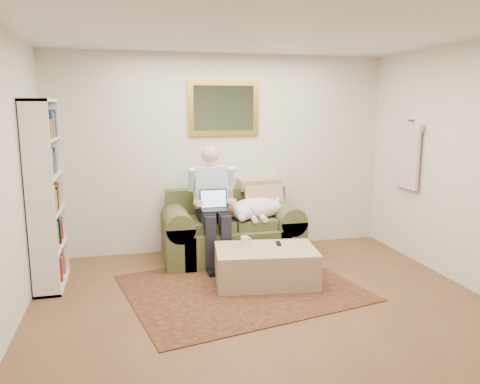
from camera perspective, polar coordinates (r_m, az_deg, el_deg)
name	(u,v)px	position (r m, az deg, el deg)	size (l,w,h in m)	color
room_shell	(271,177)	(4.20, 3.74, 1.84)	(4.51, 5.00, 2.61)	brown
rug	(242,288)	(5.13, 0.19, -11.58)	(2.34, 1.87, 0.01)	black
sofa	(231,235)	(6.01, -1.05, -5.31)	(1.72, 0.88, 1.03)	#47522B
seated_man	(213,206)	(5.70, -3.26, -1.75)	(0.57, 0.81, 1.45)	#8CC2D8
laptop	(214,205)	(5.63, -3.14, -1.54)	(0.33, 0.26, 0.24)	black
sleeping_dog	(257,208)	(5.91, 2.05, -1.96)	(0.71, 0.45, 0.26)	white
ottoman	(266,266)	(5.21, 3.15, -8.97)	(1.09, 0.69, 0.40)	tan
coffee_mug	(245,241)	(5.25, 0.56, -5.96)	(0.08, 0.08, 0.10)	white
tv_remote	(278,243)	(5.30, 4.70, -6.26)	(0.05, 0.15, 0.02)	black
bookshelf	(46,195)	(5.36, -22.60, -0.32)	(0.28, 0.80, 2.00)	white
wall_mirror	(224,108)	(6.21, -2.01, 10.18)	(0.94, 0.04, 0.72)	gold
hanging_shirt	(407,153)	(6.27, 19.72, 4.55)	(0.06, 0.52, 0.90)	beige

